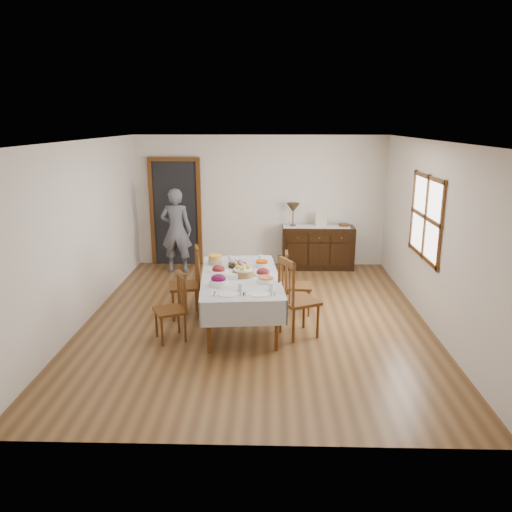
{
  "coord_description": "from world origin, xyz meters",
  "views": [
    {
      "loc": [
        0.19,
        -6.93,
        2.86
      ],
      "look_at": [
        0.0,
        0.1,
        0.95
      ],
      "focal_mm": 35.0,
      "sensor_mm": 36.0,
      "label": 1
    }
  ],
  "objects_px": {
    "chair_left_far": "(188,282)",
    "chair_left_near": "(173,306)",
    "person": "(176,228)",
    "dining_table": "(240,281)",
    "chair_right_far": "(295,282)",
    "chair_right_near": "(296,297)",
    "table_lamp": "(293,208)",
    "sideboard": "(318,247)"
  },
  "relations": [
    {
      "from": "chair_right_near",
      "to": "table_lamp",
      "type": "bearing_deg",
      "value": -28.08
    },
    {
      "from": "dining_table",
      "to": "table_lamp",
      "type": "distance_m",
      "value": 3.09
    },
    {
      "from": "chair_right_near",
      "to": "chair_left_far",
      "type": "bearing_deg",
      "value": 39.97
    },
    {
      "from": "chair_left_near",
      "to": "person",
      "type": "xyz_separation_m",
      "value": [
        -0.52,
        3.14,
        0.4
      ]
    },
    {
      "from": "chair_left_far",
      "to": "person",
      "type": "height_order",
      "value": "person"
    },
    {
      "from": "chair_left_near",
      "to": "table_lamp",
      "type": "bearing_deg",
      "value": 127.21
    },
    {
      "from": "sideboard",
      "to": "person",
      "type": "height_order",
      "value": "person"
    },
    {
      "from": "sideboard",
      "to": "person",
      "type": "xyz_separation_m",
      "value": [
        -2.76,
        -0.3,
        0.45
      ]
    },
    {
      "from": "chair_left_near",
      "to": "chair_right_near",
      "type": "relative_size",
      "value": 0.84
    },
    {
      "from": "chair_right_far",
      "to": "table_lamp",
      "type": "distance_m",
      "value": 2.54
    },
    {
      "from": "person",
      "to": "chair_left_far",
      "type": "bearing_deg",
      "value": 107.07
    },
    {
      "from": "dining_table",
      "to": "chair_right_far",
      "type": "bearing_deg",
      "value": 25.15
    },
    {
      "from": "chair_right_near",
      "to": "person",
      "type": "xyz_separation_m",
      "value": [
        -2.16,
        3.0,
        0.31
      ]
    },
    {
      "from": "chair_left_near",
      "to": "sideboard",
      "type": "xyz_separation_m",
      "value": [
        2.24,
        3.44,
        -0.05
      ]
    },
    {
      "from": "dining_table",
      "to": "chair_left_far",
      "type": "relative_size",
      "value": 2.09
    },
    {
      "from": "chair_left_near",
      "to": "table_lamp",
      "type": "height_order",
      "value": "table_lamp"
    },
    {
      "from": "chair_right_near",
      "to": "dining_table",
      "type": "bearing_deg",
      "value": 36.1
    },
    {
      "from": "table_lamp",
      "to": "chair_left_near",
      "type": "bearing_deg",
      "value": -116.72
    },
    {
      "from": "dining_table",
      "to": "chair_right_far",
      "type": "xyz_separation_m",
      "value": [
        0.8,
        0.47,
        -0.16
      ]
    },
    {
      "from": "dining_table",
      "to": "chair_right_far",
      "type": "height_order",
      "value": "chair_right_far"
    },
    {
      "from": "chair_left_far",
      "to": "sideboard",
      "type": "height_order",
      "value": "chair_left_far"
    },
    {
      "from": "chair_right_near",
      "to": "person",
      "type": "height_order",
      "value": "person"
    },
    {
      "from": "dining_table",
      "to": "table_lamp",
      "type": "height_order",
      "value": "table_lamp"
    },
    {
      "from": "chair_right_near",
      "to": "table_lamp",
      "type": "relative_size",
      "value": 2.42
    },
    {
      "from": "chair_left_far",
      "to": "chair_right_far",
      "type": "bearing_deg",
      "value": 84.24
    },
    {
      "from": "chair_left_near",
      "to": "chair_left_far",
      "type": "xyz_separation_m",
      "value": [
        0.07,
        0.83,
        0.07
      ]
    },
    {
      "from": "dining_table",
      "to": "table_lamp",
      "type": "xyz_separation_m",
      "value": [
        0.87,
        2.91,
        0.56
      ]
    },
    {
      "from": "dining_table",
      "to": "person",
      "type": "bearing_deg",
      "value": 112.76
    },
    {
      "from": "chair_right_near",
      "to": "chair_right_far",
      "type": "relative_size",
      "value": 1.16
    },
    {
      "from": "chair_left_far",
      "to": "chair_left_near",
      "type": "bearing_deg",
      "value": -17.04
    },
    {
      "from": "chair_right_near",
      "to": "person",
      "type": "distance_m",
      "value": 3.7
    },
    {
      "from": "chair_right_far",
      "to": "person",
      "type": "distance_m",
      "value": 3.07
    },
    {
      "from": "chair_left_far",
      "to": "chair_right_near",
      "type": "xyz_separation_m",
      "value": [
        1.57,
        -0.69,
        0.02
      ]
    },
    {
      "from": "chair_left_near",
      "to": "chair_left_far",
      "type": "distance_m",
      "value": 0.84
    },
    {
      "from": "dining_table",
      "to": "chair_left_near",
      "type": "bearing_deg",
      "value": -153.22
    },
    {
      "from": "person",
      "to": "table_lamp",
      "type": "height_order",
      "value": "person"
    },
    {
      "from": "sideboard",
      "to": "chair_left_near",
      "type": "bearing_deg",
      "value": -123.11
    },
    {
      "from": "chair_right_near",
      "to": "sideboard",
      "type": "distance_m",
      "value": 3.35
    },
    {
      "from": "chair_right_far",
      "to": "sideboard",
      "type": "distance_m",
      "value": 2.49
    },
    {
      "from": "chair_left_far",
      "to": "person",
      "type": "bearing_deg",
      "value": -178.09
    },
    {
      "from": "chair_left_near",
      "to": "chair_right_far",
      "type": "bearing_deg",
      "value": 95.3
    },
    {
      "from": "chair_left_near",
      "to": "chair_right_near",
      "type": "xyz_separation_m",
      "value": [
        1.64,
        0.14,
        0.09
      ]
    }
  ]
}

